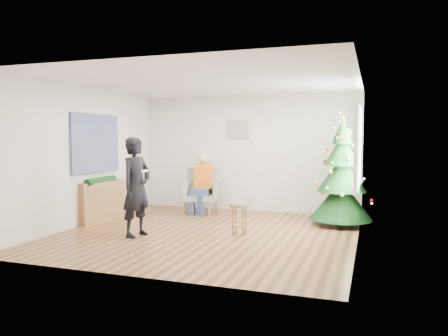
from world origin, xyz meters
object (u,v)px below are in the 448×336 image
at_px(christmas_tree, 342,176).
at_px(armchair, 201,196).
at_px(stool, 239,219).
at_px(standing_man, 136,187).
at_px(console, 101,202).

relative_size(christmas_tree, armchair, 2.11).
distance_m(stool, standing_man, 1.83).
distance_m(armchair, console, 2.17).
bearing_deg(standing_man, console, 68.59).
bearing_deg(stool, standing_man, -158.00).
relative_size(stool, console, 0.53).
height_order(stool, standing_man, standing_man).
bearing_deg(stool, christmas_tree, 41.65).
bearing_deg(christmas_tree, stool, -138.35).
bearing_deg(console, stool, 13.84).
bearing_deg(stool, armchair, 128.50).
bearing_deg(armchair, christmas_tree, -22.85).
height_order(christmas_tree, stool, christmas_tree).
bearing_deg(console, standing_man, -15.66).
distance_m(stool, armchair, 2.26).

